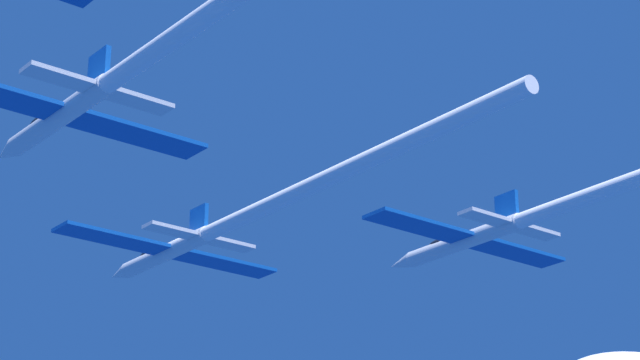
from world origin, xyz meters
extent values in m
cylinder|color=silver|center=(0.73, 0.37, 0.24)|extent=(1.32, 12.00, 1.32)
cone|color=silver|center=(0.73, 7.69, 0.24)|extent=(1.29, 2.64, 1.29)
ellipsoid|color=black|center=(0.73, 3.01, 0.80)|extent=(0.92, 2.40, 0.66)
cube|color=#0F51B2|center=(-4.49, -0.23, 0.24)|extent=(9.12, 2.64, 0.29)
cube|color=#0F51B2|center=(5.95, -0.23, 0.24)|extent=(9.12, 2.64, 0.29)
cube|color=#0F51B2|center=(0.73, -4.43, 1.86)|extent=(0.35, 2.16, 1.92)
cube|color=silver|center=(-1.98, -4.67, 0.24)|extent=(4.10, 1.58, 0.29)
cube|color=silver|center=(3.44, -4.67, 0.24)|extent=(4.10, 1.58, 0.29)
cylinder|color=white|center=(0.73, -22.51, 0.24)|extent=(1.19, 33.75, 1.19)
cylinder|color=silver|center=(-17.97, -17.29, 0.77)|extent=(1.32, 12.00, 1.32)
cone|color=silver|center=(-17.97, -9.97, 0.77)|extent=(1.29, 2.64, 1.29)
ellipsoid|color=black|center=(-17.97, -14.65, 1.33)|extent=(0.92, 2.40, 0.66)
cube|color=#0F51B2|center=(-12.75, -17.89, 0.77)|extent=(9.12, 2.64, 0.29)
cube|color=#0F51B2|center=(-17.97, -22.09, 2.39)|extent=(0.35, 2.16, 1.92)
cube|color=silver|center=(-20.68, -22.33, 0.77)|extent=(4.10, 1.58, 0.29)
cube|color=silver|center=(-15.25, -22.33, 0.77)|extent=(4.10, 1.58, 0.29)
cylinder|color=silver|center=(17.60, -16.49, 0.32)|extent=(1.32, 12.00, 1.32)
cone|color=silver|center=(17.60, -9.17, 0.32)|extent=(1.29, 2.64, 1.29)
ellipsoid|color=black|center=(17.60, -13.85, 0.88)|extent=(0.92, 2.40, 0.66)
cube|color=#0F51B2|center=(12.38, -17.09, 0.32)|extent=(9.12, 2.64, 0.29)
cube|color=#0F51B2|center=(22.82, -17.09, 0.32)|extent=(9.12, 2.64, 0.29)
cube|color=#0F51B2|center=(17.60, -21.29, 1.94)|extent=(0.35, 2.16, 1.92)
cube|color=silver|center=(14.89, -21.53, 0.32)|extent=(4.10, 1.58, 0.29)
cube|color=silver|center=(20.31, -21.53, 0.32)|extent=(4.10, 1.58, 0.29)
camera|label=1|loc=(-49.69, -83.45, -31.57)|focal=71.20mm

